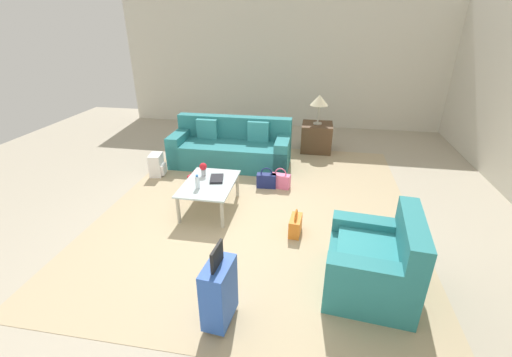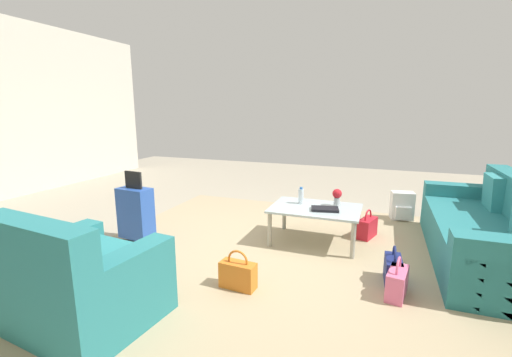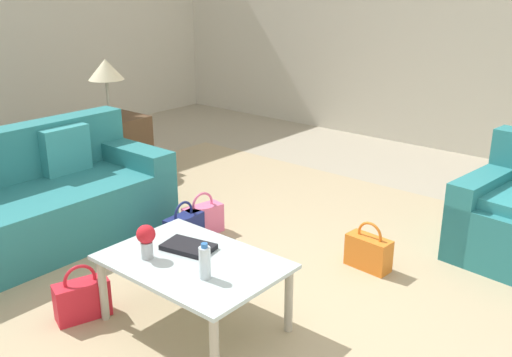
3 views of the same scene
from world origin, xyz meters
The scene contains 14 objects.
ground_plane centered at (0.00, 0.00, 0.00)m, with size 12.00×12.00×0.00m, color #A89E89.
area_rug centered at (-0.60, 0.20, 0.00)m, with size 5.20×4.40×0.01m, color tan.
couch centered at (-2.19, -0.60, 0.30)m, with size 0.91×2.23×0.87m.
armchair centered at (0.91, 1.67, 0.30)m, with size 1.07×0.95×0.88m.
coffee_table centered at (-0.40, -0.50, 0.38)m, with size 1.02×0.71×0.43m.
water_bottle centered at (-0.20, -0.60, 0.53)m, with size 0.06×0.06×0.20m.
coffee_table_book centered at (-0.52, -0.42, 0.45)m, with size 0.30×0.18×0.03m, color black.
flower_vase centered at (-0.62, -0.65, 0.55)m, with size 0.11×0.11×0.21m.
suitcase_blue centered at (1.60, 0.20, 0.36)m, with size 0.42×0.26×0.85m.
handbag_navy centered at (-1.25, 0.21, 0.13)m, with size 0.16×0.33×0.36m.
handbag_red centered at (-0.98, -0.88, 0.13)m, with size 0.23×0.35×0.36m.
handbag_pink centered at (-1.28, 0.45, 0.13)m, with size 0.19×0.34×0.36m.
handbag_orange centered at (0.03, 0.79, 0.13)m, with size 0.33×0.16×0.36m.
backpack_white centered at (-1.40, -1.79, 0.19)m, with size 0.33×0.29×0.40m.
Camera 2 is at (-1.09, 3.33, 1.57)m, focal length 24.00 mm.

